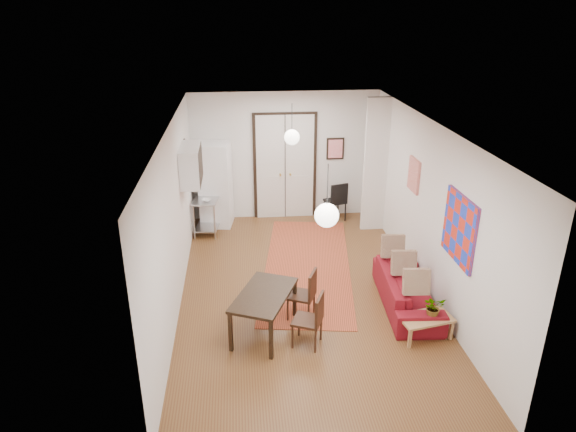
{
  "coord_description": "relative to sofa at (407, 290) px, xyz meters",
  "views": [
    {
      "loc": [
        -1.04,
        -7.7,
        4.62
      ],
      "look_at": [
        -0.23,
        0.44,
        1.25
      ],
      "focal_mm": 32.0,
      "sensor_mm": 36.0,
      "label": 1
    }
  ],
  "objects": [
    {
      "name": "painting_abstract",
      "position": [
        0.44,
        1.41,
        1.51
      ],
      "size": [
        0.05,
        0.5,
        0.6
      ],
      "primitive_type": "cube",
      "color": "beige",
      "rests_on": "wall_right"
    },
    {
      "name": "print_left",
      "position": [
        -3.7,
        2.61,
        1.66
      ],
      "size": [
        0.03,
        0.44,
        0.54
      ],
      "primitive_type": "cube",
      "color": "#9F7042",
      "rests_on": "wall_left"
    },
    {
      "name": "coffee_table",
      "position": [
        -0.0,
        -0.88,
        0.01
      ],
      "size": [
        0.85,
        0.58,
        0.35
      ],
      "rotation": [
        0.0,
        0.0,
        0.2
      ],
      "color": "tan",
      "rests_on": "floor"
    },
    {
      "name": "painting_popart",
      "position": [
        0.44,
        -0.64,
        1.36
      ],
      "size": [
        0.05,
        1.0,
        1.0
      ],
      "primitive_type": "cube",
      "color": "red",
      "rests_on": "wall_right"
    },
    {
      "name": "pendant_front",
      "position": [
        -1.63,
        -1.39,
        1.96
      ],
      "size": [
        0.3,
        0.3,
        0.8
      ],
      "color": "white",
      "rests_on": "ceiling"
    },
    {
      "name": "soap_bottle",
      "position": [
        -3.38,
        3.68,
        0.59
      ],
      "size": [
        0.09,
        0.09,
        0.16
      ],
      "primitive_type": "imported",
      "rotation": [
        0.0,
        0.0,
        -0.2
      ],
      "color": "teal",
      "rests_on": "kitchen_counter"
    },
    {
      "name": "dining_chair_near",
      "position": [
        -1.78,
        -0.1,
        0.19
      ],
      "size": [
        0.52,
        0.62,
        0.84
      ],
      "rotation": [
        0.0,
        0.0,
        -1.98
      ],
      "color": "#3A1E12",
      "rests_on": "floor"
    },
    {
      "name": "wall_back",
      "position": [
        -1.63,
        4.11,
        1.16
      ],
      "size": [
        4.2,
        0.02,
        2.9
      ],
      "primitive_type": "cube",
      "color": "silver",
      "rests_on": "floor"
    },
    {
      "name": "kilim_rug",
      "position": [
        -1.44,
        1.54,
        -0.28
      ],
      "size": [
        2.18,
        4.41,
        0.01
      ],
      "primitive_type": "cube",
      "rotation": [
        0.0,
        0.0,
        -0.15
      ],
      "color": "#B2472C",
      "rests_on": "floor"
    },
    {
      "name": "double_doors",
      "position": [
        -1.63,
        4.07,
        0.91
      ],
      "size": [
        1.44,
        0.06,
        2.5
      ],
      "primitive_type": "cube",
      "color": "silver",
      "rests_on": "wall_back"
    },
    {
      "name": "stub_partition",
      "position": [
        0.22,
        3.16,
        1.16
      ],
      "size": [
        0.5,
        0.1,
        2.9
      ],
      "primitive_type": "cube",
      "color": "silver",
      "rests_on": "floor"
    },
    {
      "name": "poster_back",
      "position": [
        -0.48,
        4.08,
        1.31
      ],
      "size": [
        0.4,
        0.03,
        0.5
      ],
      "primitive_type": "cube",
      "color": "red",
      "rests_on": "wall_back"
    },
    {
      "name": "fridge",
      "position": [
        -3.2,
        3.76,
        0.65
      ],
      "size": [
        0.75,
        0.75,
        1.88
      ],
      "primitive_type": "cube",
      "rotation": [
        0.0,
        0.0,
        -0.14
      ],
      "color": "white",
      "rests_on": "floor"
    },
    {
      "name": "wall_right",
      "position": [
        0.47,
        0.61,
        1.16
      ],
      "size": [
        0.02,
        7.0,
        2.9
      ],
      "primitive_type": "cube",
      "color": "silver",
      "rests_on": "floor"
    },
    {
      "name": "sofa",
      "position": [
        0.0,
        0.0,
        0.0
      ],
      "size": [
        2.02,
        0.9,
        0.57
      ],
      "primitive_type": "imported",
      "rotation": [
        0.0,
        0.0,
        1.5
      ],
      "color": "maroon",
      "rests_on": "floor"
    },
    {
      "name": "bowl",
      "position": [
        -3.38,
        3.13,
        0.53
      ],
      "size": [
        0.22,
        0.22,
        0.05
      ],
      "primitive_type": "imported",
      "rotation": [
        0.0,
        0.0,
        -0.2
      ],
      "color": "white",
      "rests_on": "kitchen_counter"
    },
    {
      "name": "dining_table",
      "position": [
        -2.38,
        -0.53,
        0.31
      ],
      "size": [
        1.12,
        1.4,
        0.68
      ],
      "rotation": [
        0.0,
        0.0,
        -0.41
      ],
      "color": "black",
      "rests_on": "floor"
    },
    {
      "name": "potted_plant",
      "position": [
        0.1,
        -0.88,
        0.23
      ],
      "size": [
        0.32,
        0.35,
        0.34
      ],
      "primitive_type": "imported",
      "rotation": [
        0.0,
        0.0,
        0.2
      ],
      "color": "#336D31",
      "rests_on": "coffee_table"
    },
    {
      "name": "black_side_chair",
      "position": [
        -0.51,
        3.85,
        0.25
      ],
      "size": [
        0.52,
        0.53,
        0.92
      ],
      "rotation": [
        0.0,
        0.0,
        3.44
      ],
      "color": "black",
      "rests_on": "floor"
    },
    {
      "name": "wall_left",
      "position": [
        -3.73,
        0.61,
        1.16
      ],
      "size": [
        0.02,
        7.0,
        2.9
      ],
      "primitive_type": "cube",
      "color": "silver",
      "rests_on": "floor"
    },
    {
      "name": "dining_chair_far",
      "position": [
        -1.78,
        -0.8,
        0.19
      ],
      "size": [
        0.52,
        0.62,
        0.84
      ],
      "rotation": [
        0.0,
        0.0,
        -1.98
      ],
      "color": "#3A1E12",
      "rests_on": "floor"
    },
    {
      "name": "wall_front",
      "position": [
        -1.63,
        -2.89,
        1.16
      ],
      "size": [
        4.2,
        0.02,
        2.9
      ],
      "primitive_type": "cube",
      "color": "silver",
      "rests_on": "floor"
    },
    {
      "name": "kitchen_counter",
      "position": [
        -3.38,
        3.43,
        0.21
      ],
      "size": [
        0.66,
        1.1,
        0.79
      ],
      "rotation": [
        0.0,
        0.0,
        -0.14
      ],
      "color": "#ADAFB2",
      "rests_on": "floor"
    },
    {
      "name": "floor",
      "position": [
        -1.63,
        0.61,
        -0.29
      ],
      "size": [
        7.0,
        7.0,
        0.0
      ],
      "primitive_type": "plane",
      "color": "brown",
      "rests_on": "ground"
    },
    {
      "name": "pendant_back",
      "position": [
        -1.63,
        2.61,
        1.96
      ],
      "size": [
        0.3,
        0.3,
        0.8
      ],
      "color": "white",
      "rests_on": "ceiling"
    },
    {
      "name": "ceiling",
      "position": [
        -1.63,
        0.61,
        2.61
      ],
      "size": [
        4.2,
        7.0,
        0.02
      ],
      "primitive_type": "cube",
      "color": "white",
      "rests_on": "wall_back"
    },
    {
      "name": "wall_cabinet",
      "position": [
        -3.55,
        2.11,
        1.61
      ],
      "size": [
        0.35,
        1.0,
        0.7
      ],
      "primitive_type": "cube",
      "color": "white",
      "rests_on": "wall_left"
    }
  ]
}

